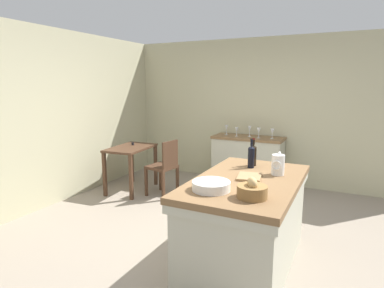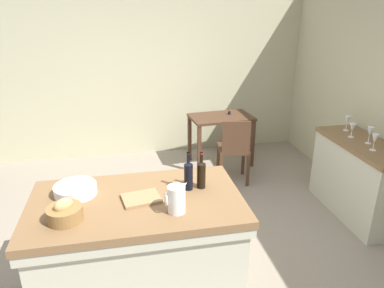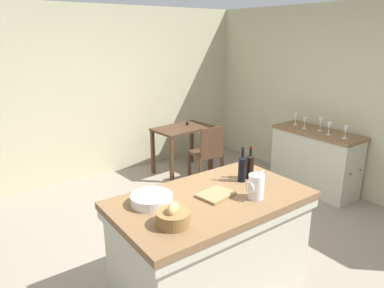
# 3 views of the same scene
# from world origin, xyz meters

# --- Properties ---
(ground_plane) EXTENTS (6.76, 6.76, 0.00)m
(ground_plane) POSITION_xyz_m (0.00, 0.00, 0.00)
(ground_plane) COLOR gray
(wall_back) EXTENTS (5.32, 0.12, 2.60)m
(wall_back) POSITION_xyz_m (0.00, 2.60, 1.30)
(wall_back) COLOR #B7B28E
(wall_back) RESTS_ON ground
(wall_right) EXTENTS (0.12, 5.20, 2.60)m
(wall_right) POSITION_xyz_m (2.60, 0.00, 1.30)
(wall_right) COLOR #B7B28E
(wall_right) RESTS_ON ground
(island_table) EXTENTS (1.66, 0.96, 0.88)m
(island_table) POSITION_xyz_m (-0.27, -0.55, 0.48)
(island_table) COLOR brown
(island_table) RESTS_ON ground
(side_cabinet) EXTENTS (0.52, 1.25, 0.88)m
(side_cabinet) POSITION_xyz_m (2.26, 0.20, 0.44)
(side_cabinet) COLOR brown
(side_cabinet) RESTS_ON ground
(writing_desk) EXTENTS (0.95, 0.64, 0.81)m
(writing_desk) POSITION_xyz_m (1.09, 1.88, 0.63)
(writing_desk) COLOR #472D1E
(writing_desk) RESTS_ON ground
(wooden_chair) EXTENTS (0.46, 0.46, 0.92)m
(wooden_chair) POSITION_xyz_m (1.10, 1.22, 0.50)
(wooden_chair) COLOR #472D1E
(wooden_chair) RESTS_ON ground
(pitcher) EXTENTS (0.17, 0.13, 0.25)m
(pitcher) POSITION_xyz_m (0.01, -0.78, 0.99)
(pitcher) COLOR white
(pitcher) RESTS_ON island_table
(wash_bowl) EXTENTS (0.33, 0.33, 0.08)m
(wash_bowl) POSITION_xyz_m (-0.74, -0.36, 0.92)
(wash_bowl) COLOR white
(wash_bowl) RESTS_ON island_table
(bread_basket) EXTENTS (0.25, 0.25, 0.17)m
(bread_basket) POSITION_xyz_m (-0.78, -0.74, 0.94)
(bread_basket) COLOR olive
(bread_basket) RESTS_ON island_table
(cutting_board) EXTENTS (0.32, 0.27, 0.02)m
(cutting_board) POSITION_xyz_m (-0.23, -0.56, 0.90)
(cutting_board) COLOR #99754C
(cutting_board) RESTS_ON island_table
(wine_bottle_dark) EXTENTS (0.07, 0.07, 0.31)m
(wine_bottle_dark) POSITION_xyz_m (0.27, -0.45, 1.01)
(wine_bottle_dark) COLOR black
(wine_bottle_dark) RESTS_ON island_table
(wine_bottle_amber) EXTENTS (0.07, 0.07, 0.32)m
(wine_bottle_amber) POSITION_xyz_m (0.16, -0.46, 1.01)
(wine_bottle_amber) COLOR black
(wine_bottle_amber) RESTS_ON island_table
(wine_glass_far_left) EXTENTS (0.07, 0.07, 0.17)m
(wine_glass_far_left) POSITION_xyz_m (2.22, -0.23, 1.00)
(wine_glass_far_left) COLOR white
(wine_glass_far_left) RESTS_ON side_cabinet
(wine_glass_left) EXTENTS (0.07, 0.07, 0.18)m
(wine_glass_left) POSITION_xyz_m (2.20, -0.00, 1.00)
(wine_glass_left) COLOR white
(wine_glass_left) RESTS_ON side_cabinet
(wine_glass_middle) EXTENTS (0.07, 0.07, 0.19)m
(wine_glass_middle) POSITION_xyz_m (2.28, 0.18, 1.01)
(wine_glass_middle) COLOR white
(wine_glass_middle) RESTS_ON side_cabinet
(wine_glass_right) EXTENTS (0.07, 0.07, 0.16)m
(wine_glass_right) POSITION_xyz_m (2.22, 0.40, 0.99)
(wine_glass_right) COLOR white
(wine_glass_right) RESTS_ON side_cabinet
(wine_glass_far_right) EXTENTS (0.07, 0.07, 0.18)m
(wine_glass_far_right) POSITION_xyz_m (2.29, 0.62, 1.00)
(wine_glass_far_right) COLOR white
(wine_glass_far_right) RESTS_ON side_cabinet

